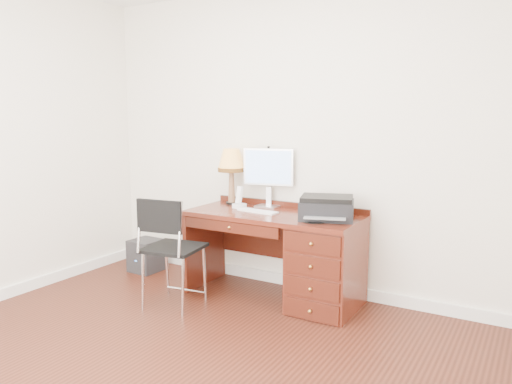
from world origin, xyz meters
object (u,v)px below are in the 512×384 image
Objects in this scene: chair at (168,241)px; equipment_box at (146,255)px; leg_lamp at (231,164)px; phone at (239,202)px; desk at (308,256)px; printer at (327,208)px; monitor at (269,170)px.

chair is 1.13m from equipment_box.
leg_lamp is 0.39m from phone.
phone is 0.61× the size of equipment_box.
phone is at bearing -38.80° from leg_lamp.
leg_lamp is at bearing 168.35° from desk.
leg_lamp is 1.60× the size of equipment_box.
printer is 1.55× the size of equipment_box.
monitor is at bearing 154.61° from desk.
monitor is 1.61m from equipment_box.
phone is (-0.19, -0.20, -0.28)m from monitor.
desk is 2.82× the size of monitor.
monitor is at bearing 55.19° from phone.
monitor is at bearing 9.24° from leg_lamp.
printer is at bearing 2.09° from equipment_box.
desk is 1.16m from chair.
chair is at bearing -95.77° from leg_lamp.
desk is at bearing 159.31° from printer.
chair reaches higher than desk.
phone is (0.17, -0.14, -0.32)m from leg_lamp.
printer is 0.86m from phone.
desk is 2.89× the size of leg_lamp.
printer is at bearing -10.25° from leg_lamp.
phone is 1.28m from equipment_box.
leg_lamp reaches higher than desk.
leg_lamp is at bearing 75.38° from chair.
leg_lamp is 0.56× the size of chair.
equipment_box is at bearing -167.92° from phone.
chair is (-0.45, -0.89, -0.52)m from monitor.
desk is 4.62× the size of equipment_box.
phone is at bearing 4.61° from equipment_box.
phone is 0.21× the size of chair.
printer is 2.55× the size of phone.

